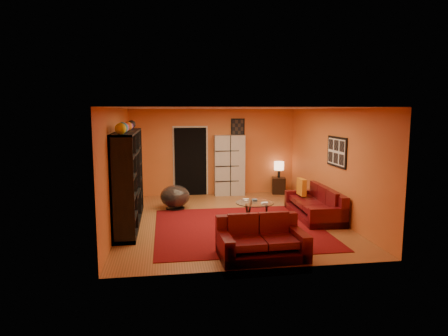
{
  "coord_description": "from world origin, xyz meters",
  "views": [
    {
      "loc": [
        -1.46,
        -9.0,
        2.54
      ],
      "look_at": [
        -0.1,
        0.1,
        1.22
      ],
      "focal_mm": 32.0,
      "sensor_mm": 36.0,
      "label": 1
    }
  ],
  "objects": [
    {
      "name": "doorway",
      "position": [
        -0.7,
        2.96,
        1.02
      ],
      "size": [
        0.95,
        0.1,
        2.04
      ],
      "primitive_type": "cube",
      "color": "black",
      "rests_on": "floor"
    },
    {
      "name": "wall_back",
      "position": [
        0.0,
        3.0,
        1.3
      ],
      "size": [
        6.0,
        0.0,
        6.0
      ],
      "primitive_type": "plane",
      "rotation": [
        1.57,
        0.0,
        0.0
      ],
      "color": "#D0652D",
      "rests_on": "floor"
    },
    {
      "name": "floor",
      "position": [
        0.0,
        0.0,
        0.0
      ],
      "size": [
        6.0,
        6.0,
        0.0
      ],
      "primitive_type": "plane",
      "color": "brown",
      "rests_on": "ground"
    },
    {
      "name": "throw_pillow",
      "position": [
        1.95,
        0.53,
        0.63
      ],
      "size": [
        0.12,
        0.42,
        0.42
      ],
      "primitive_type": "cube",
      "color": "orange",
      "rests_on": "sofa"
    },
    {
      "name": "wall_right",
      "position": [
        2.5,
        0.0,
        1.3
      ],
      "size": [
        0.0,
        6.0,
        6.0
      ],
      "primitive_type": "plane",
      "rotation": [
        1.57,
        0.0,
        -1.57
      ],
      "color": "#D0652D",
      "rests_on": "floor"
    },
    {
      "name": "storage_cabinet",
      "position": [
        0.46,
        2.8,
        0.91
      ],
      "size": [
        0.92,
        0.44,
        1.82
      ],
      "primitive_type": "cube",
      "rotation": [
        0.0,
        0.0,
        -0.04
      ],
      "color": "#B5AFA7",
      "rests_on": "floor"
    },
    {
      "name": "side_table",
      "position": [
        2.0,
        2.75,
        0.25
      ],
      "size": [
        0.48,
        0.48,
        0.5
      ],
      "primitive_type": "cube",
      "rotation": [
        0.0,
        0.0,
        -0.21
      ],
      "color": "black",
      "rests_on": "floor"
    },
    {
      "name": "coffee_table",
      "position": [
        0.57,
        -0.22,
        0.4
      ],
      "size": [
        0.89,
        0.89,
        0.44
      ],
      "rotation": [
        0.0,
        0.0,
        -0.31
      ],
      "color": "silver",
      "rests_on": "floor"
    },
    {
      "name": "wall_art_back",
      "position": [
        0.75,
        2.98,
        2.05
      ],
      "size": [
        0.42,
        0.03,
        0.52
      ],
      "primitive_type": "cube",
      "color": "black",
      "rests_on": "wall_back"
    },
    {
      "name": "bowl_chair",
      "position": [
        -1.22,
        1.24,
        0.33
      ],
      "size": [
        0.77,
        0.77,
        0.62
      ],
      "color": "black",
      "rests_on": "floor"
    },
    {
      "name": "entertainment_unit",
      "position": [
        -2.27,
        0.0,
        1.05
      ],
      "size": [
        0.45,
        3.0,
        2.1
      ],
      "primitive_type": "cube",
      "color": "black",
      "rests_on": "floor"
    },
    {
      "name": "sofa",
      "position": [
        2.14,
        -0.07,
        0.29
      ],
      "size": [
        0.95,
        2.15,
        0.85
      ],
      "rotation": [
        0.0,
        0.0,
        -0.04
      ],
      "color": "#47090F",
      "rests_on": "rug"
    },
    {
      "name": "wall_left",
      "position": [
        -2.5,
        0.0,
        1.3
      ],
      "size": [
        0.0,
        6.0,
        6.0
      ],
      "primitive_type": "plane",
      "rotation": [
        1.57,
        0.0,
        1.57
      ],
      "color": "#D0652D",
      "rests_on": "floor"
    },
    {
      "name": "wall_art_right",
      "position": [
        2.48,
        -0.3,
        1.6
      ],
      "size": [
        0.03,
        1.0,
        0.7
      ],
      "primitive_type": "cube",
      "color": "black",
      "rests_on": "wall_right"
    },
    {
      "name": "table_lamp",
      "position": [
        2.0,
        2.75,
        0.85
      ],
      "size": [
        0.3,
        0.3,
        0.5
      ],
      "color": "black",
      "rests_on": "side_table"
    },
    {
      "name": "ceiling",
      "position": [
        0.0,
        0.0,
        2.6
      ],
      "size": [
        6.0,
        6.0,
        0.0
      ],
      "primitive_type": "plane",
      "rotation": [
        3.14,
        0.0,
        0.0
      ],
      "color": "white",
      "rests_on": "wall_back"
    },
    {
      "name": "wall_front",
      "position": [
        0.0,
        -3.0,
        1.3
      ],
      "size": [
        6.0,
        0.0,
        6.0
      ],
      "primitive_type": "plane",
      "rotation": [
        -1.57,
        0.0,
        0.0
      ],
      "color": "#D0652D",
      "rests_on": "floor"
    },
    {
      "name": "tv",
      "position": [
        -2.23,
        -0.04,
        0.99
      ],
      "size": [
        0.94,
        0.12,
        0.54
      ],
      "primitive_type": "imported",
      "rotation": [
        0.0,
        0.0,
        1.57
      ],
      "color": "black",
      "rests_on": "entertainment_unit"
    },
    {
      "name": "loveseat",
      "position": [
        0.17,
        -2.42,
        0.28
      ],
      "size": [
        1.53,
        0.96,
        0.85
      ],
      "rotation": [
        0.0,
        0.0,
        1.61
      ],
      "color": "#47090F",
      "rests_on": "rug"
    },
    {
      "name": "rug",
      "position": [
        0.1,
        -0.7,
        0.01
      ],
      "size": [
        3.6,
        3.6,
        0.01
      ],
      "primitive_type": "cube",
      "color": "#54090D",
      "rests_on": "floor"
    }
  ]
}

